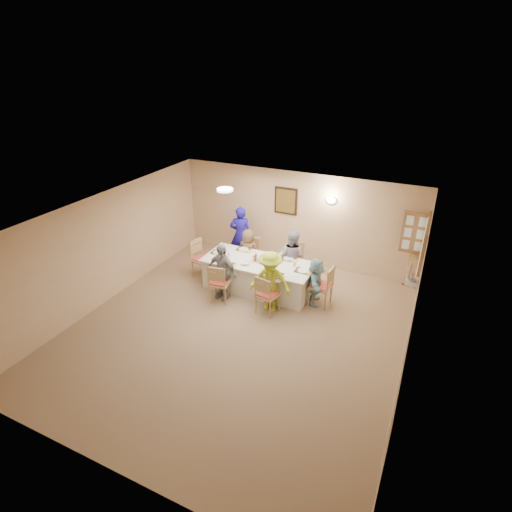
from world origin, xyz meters
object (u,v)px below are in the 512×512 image
at_px(serving_hatch, 424,248).
at_px(diner_back_right, 292,257).
at_px(diner_back_left, 248,251).
at_px(condiment_ketchup, 256,257).
at_px(chair_back_right, 293,262).
at_px(chair_left_end, 203,259).
at_px(desk_fan, 412,274).
at_px(diner_right_end, 315,281).
at_px(chair_front_right, 268,294).
at_px(caregiver, 241,235).
at_px(dining_table, 258,275).
at_px(diner_front_right, 270,282).
at_px(chair_back_left, 250,255).
at_px(chair_right_end, 321,285).
at_px(chair_front_left, 220,282).
at_px(diner_front_left, 222,271).

bearing_deg(serving_hatch, diner_back_right, -179.34).
height_order(diner_back_left, condiment_ketchup, diner_back_left).
xyz_separation_m(serving_hatch, chair_back_right, (-2.89, 0.09, -1.01)).
bearing_deg(chair_left_end, desk_fan, -87.13).
relative_size(diner_back_right, diner_right_end, 1.23).
height_order(chair_front_right, diner_back_right, diner_back_right).
distance_m(serving_hatch, caregiver, 4.61).
distance_m(dining_table, chair_left_end, 1.55).
bearing_deg(diner_front_right, chair_back_left, 121.24).
distance_m(chair_back_left, diner_right_end, 2.18).
xyz_separation_m(serving_hatch, diner_back_right, (-2.89, -0.03, -0.81)).
bearing_deg(chair_front_right, serving_hatch, -141.31).
bearing_deg(chair_right_end, chair_front_right, -45.83).
bearing_deg(diner_back_left, diner_front_right, 126.44).
bearing_deg(caregiver, chair_right_end, 136.05).
height_order(chair_front_right, diner_back_left, diner_back_left).
relative_size(chair_front_left, chair_front_right, 1.01).
relative_size(chair_back_right, caregiver, 0.62).
relative_size(chair_left_end, diner_right_end, 0.87).
xyz_separation_m(dining_table, chair_back_left, (-0.60, 0.80, 0.06)).
bearing_deg(diner_back_left, condiment_ketchup, 123.28).
xyz_separation_m(desk_fan, diner_back_left, (-3.98, 1.32, -0.95)).
bearing_deg(chair_right_end, diner_back_right, -121.53).
bearing_deg(chair_back_left, chair_back_right, 0.03).
xyz_separation_m(desk_fan, diner_front_left, (-3.98, -0.04, -0.86)).
xyz_separation_m(serving_hatch, diner_front_right, (-2.89, -1.39, -0.79)).
bearing_deg(diner_front_right, diner_front_left, 172.20).
distance_m(chair_back_right, caregiver, 1.71).
relative_size(chair_front_left, chair_right_end, 0.97).
xyz_separation_m(chair_back_right, chair_front_left, (-1.20, -1.60, -0.01)).
bearing_deg(chair_front_left, dining_table, -136.54).
height_order(chair_front_left, diner_right_end, diner_right_end).
xyz_separation_m(chair_left_end, diner_right_end, (2.97, 0.00, 0.07)).
bearing_deg(serving_hatch, desk_fan, -94.66).
xyz_separation_m(desk_fan, condiment_ketchup, (-3.43, 0.62, -0.68)).
bearing_deg(serving_hatch, chair_back_right, 178.28).
relative_size(diner_front_right, condiment_ketchup, 6.47).
xyz_separation_m(chair_right_end, diner_back_right, (-0.95, 0.68, 0.20)).
height_order(desk_fan, chair_front_left, desk_fan).
distance_m(diner_back_right, caregiver, 1.72).
xyz_separation_m(diner_front_left, condiment_ketchup, (0.55, 0.67, 0.18)).
relative_size(chair_front_right, diner_right_end, 0.84).
bearing_deg(chair_back_right, chair_left_end, -164.23).
relative_size(dining_table, chair_front_right, 2.76).
relative_size(chair_back_left, diner_back_left, 0.74).
height_order(chair_back_right, diner_front_right, diner_front_right).
distance_m(chair_back_right, diner_front_left, 1.92).
bearing_deg(diner_back_right, chair_front_right, 100.36).
distance_m(caregiver, condiment_ketchup, 1.53).
relative_size(chair_left_end, condiment_ketchup, 4.45).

